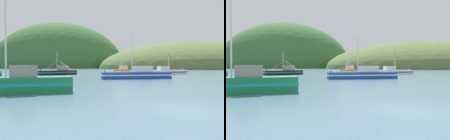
# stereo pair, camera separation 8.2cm
# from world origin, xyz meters

# --- Properties ---
(ground_plane) EXTENTS (600.00, 600.00, 0.00)m
(ground_plane) POSITION_xyz_m (0.00, 0.00, 0.00)
(ground_plane) COLOR slate
(hill_mid_left) EXTENTS (159.04, 127.24, 43.18)m
(hill_mid_left) POSITION_xyz_m (109.43, 145.58, 0.00)
(hill_mid_left) COLOR #516B38
(hill_mid_left) RESTS_ON ground
(hill_far_right) EXTENTS (129.23, 103.38, 90.01)m
(hill_far_right) POSITION_xyz_m (4.92, 214.37, 0.00)
(hill_far_right) COLOR #386633
(hill_far_right) RESTS_ON ground
(fishing_boat_orange) EXTENTS (2.71, 6.82, 7.58)m
(fishing_boat_orange) POSITION_xyz_m (12.64, 46.80, 0.77)
(fishing_boat_orange) COLOR orange
(fishing_boat_orange) RESTS_ON ground
(fishing_boat_white) EXTENTS (11.84, 3.65, 5.10)m
(fishing_boat_white) POSITION_xyz_m (21.08, 38.29, 0.70)
(fishing_boat_white) COLOR white
(fishing_boat_white) RESTS_ON ground
(fishing_boat_black) EXTENTS (9.42, 12.18, 5.38)m
(fishing_boat_black) POSITION_xyz_m (-4.28, 44.20, 0.74)
(fishing_boat_black) COLOR black
(fishing_boat_black) RESTS_ON ground
(fishing_boat_green) EXTENTS (8.33, 1.95, 7.62)m
(fishing_boat_green) POSITION_xyz_m (-8.73, 8.81, 0.76)
(fishing_boat_green) COLOR #197A47
(fishing_boat_green) RESTS_ON ground
(fishing_boat_blue) EXTENTS (11.96, 2.41, 7.08)m
(fishing_boat_blue) POSITION_xyz_m (7.68, 24.18, 0.73)
(fishing_boat_blue) COLOR #19479E
(fishing_boat_blue) RESTS_ON ground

